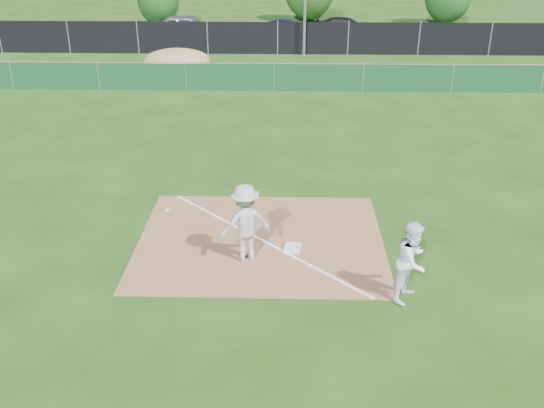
{
  "coord_description": "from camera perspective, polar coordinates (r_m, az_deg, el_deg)",
  "views": [
    {
      "loc": [
        0.63,
        -12.07,
        7.27
      ],
      "look_at": [
        0.28,
        1.0,
        1.0
      ],
      "focal_mm": 40.0,
      "sensor_mm": 36.0,
      "label": 1
    }
  ],
  "objects": [
    {
      "name": "green_fence",
      "position": [
        27.89,
        0.22,
        11.79
      ],
      "size": [
        44.0,
        0.05,
        1.2
      ],
      "primitive_type": "cube",
      "color": "#0E351A",
      "rests_on": "ground"
    },
    {
      "name": "dirt_mound",
      "position": [
        31.79,
        -8.92,
        13.19
      ],
      "size": [
        3.38,
        2.6,
        1.17
      ],
      "primitive_type": "ellipsoid",
      "color": "olive",
      "rests_on": "ground"
    },
    {
      "name": "runner",
      "position": [
        12.72,
        13.05,
        -5.27
      ],
      "size": [
        1.03,
        1.08,
        1.77
      ],
      "primitive_type": "imported",
      "rotation": [
        0.0,
        0.0,
        1.0
      ],
      "color": "white",
      "rests_on": "ground"
    },
    {
      "name": "car_right",
      "position": [
        41.14,
        6.99,
        16.15
      ],
      "size": [
        4.51,
        2.71,
        1.22
      ],
      "primitive_type": "imported",
      "rotation": [
        0.0,
        0.0,
        1.32
      ],
      "color": "black",
      "rests_on": "parking_lot"
    },
    {
      "name": "play_at_first",
      "position": [
        13.76,
        -2.54,
        -1.76
      ],
      "size": [
        2.45,
        1.1,
        1.86
      ],
      "color": "#B9B9BC",
      "rests_on": "infield_dirt"
    },
    {
      "name": "foul_line",
      "position": [
        14.96,
        -1.07,
        -3.36
      ],
      "size": [
        5.01,
        5.01,
        0.01
      ],
      "primitive_type": "cube",
      "rotation": [
        0.0,
        0.0,
        0.79
      ],
      "color": "white",
      "rests_on": "infield_dirt"
    },
    {
      "name": "black_fence",
      "position": [
        35.65,
        0.53,
        15.34
      ],
      "size": [
        46.0,
        0.04,
        1.8
      ],
      "primitive_type": "cube",
      "color": "black",
      "rests_on": "ground"
    },
    {
      "name": "car_left",
      "position": [
        40.2,
        -8.0,
        16.14
      ],
      "size": [
        4.73,
        2.11,
        1.58
      ],
      "primitive_type": "imported",
      "rotation": [
        0.0,
        0.0,
        1.52
      ],
      "color": "#B8BBC0",
      "rests_on": "parking_lot"
    },
    {
      "name": "infield_dirt",
      "position": [
        14.97,
        -1.07,
        -3.41
      ],
      "size": [
        6.0,
        5.0,
        0.02
      ],
      "primitive_type": "cube",
      "color": "brown",
      "rests_on": "ground"
    },
    {
      "name": "ground",
      "position": [
        23.25,
        -0.08,
        7.4
      ],
      "size": [
        90.0,
        90.0,
        0.0
      ],
      "primitive_type": "plane",
      "color": "#1B400D",
      "rests_on": "ground"
    },
    {
      "name": "car_mid",
      "position": [
        39.13,
        1.81,
        15.93
      ],
      "size": [
        4.3,
        2.99,
        1.34
      ],
      "primitive_type": "imported",
      "rotation": [
        0.0,
        0.0,
        2.0
      ],
      "color": "black",
      "rests_on": "parking_lot"
    },
    {
      "name": "first_base",
      "position": [
        14.55,
        1.96,
        -4.1
      ],
      "size": [
        0.46,
        0.46,
        0.08
      ],
      "primitive_type": "cube",
      "rotation": [
        0.0,
        0.0,
        -0.17
      ],
      "color": "silver",
      "rests_on": "infield_dirt"
    },
    {
      "name": "parking_lot",
      "position": [
        40.73,
        0.67,
        15.36
      ],
      "size": [
        46.0,
        9.0,
        0.01
      ],
      "primitive_type": "cube",
      "color": "black",
      "rests_on": "ground"
    },
    {
      "name": "tree_left",
      "position": [
        45.65,
        -10.66,
        18.32
      ],
      "size": [
        2.92,
        2.92,
        3.47
      ],
      "color": "#382316",
      "rests_on": "ground"
    }
  ]
}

